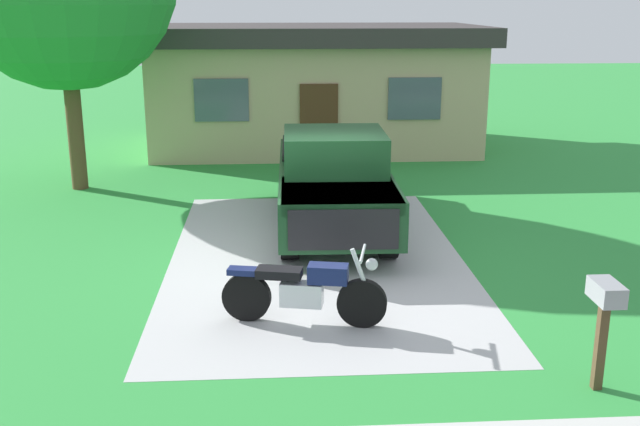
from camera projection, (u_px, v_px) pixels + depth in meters
ground_plane at (317, 259)px, 12.42m from camera, size 80.00×80.00×0.00m
driveway_pad at (317, 259)px, 12.42m from camera, size 4.86×8.08×0.01m
motorcycle at (305, 290)px, 9.82m from camera, size 2.19×0.80×1.09m
pickup_truck at (333, 177)px, 14.01m from camera, size 2.12×5.67×1.90m
mailbox at (605, 307)px, 8.00m from camera, size 0.26×0.48×1.26m
neighbor_house at (314, 85)px, 21.74m from camera, size 9.60×5.60×3.50m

